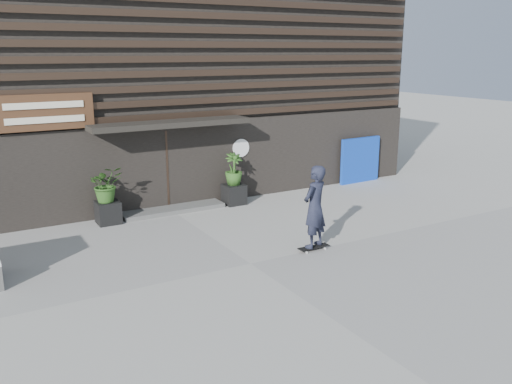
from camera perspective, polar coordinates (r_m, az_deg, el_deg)
ground at (r=11.86m, az=-0.59°, el=-7.56°), size 80.00×80.00×0.00m
entrance_step at (r=15.80m, az=-8.79°, el=-1.80°), size 3.00×0.80×0.12m
planter_pot_left at (r=15.00m, az=-15.32°, el=-2.09°), size 0.60×0.60×0.60m
bamboo_left at (r=14.80m, az=-15.52°, el=0.81°), size 0.86×0.75×0.96m
planter_pot_right at (r=16.31m, az=-2.34°, el=-0.24°), size 0.60×0.60×0.60m
bamboo_right at (r=16.12m, az=-2.37°, el=2.44°), size 0.54×0.54×0.96m
blue_tarp at (r=19.28m, az=10.91°, el=3.32°), size 1.69×0.21×1.58m
building at (r=20.27m, az=-14.90°, el=12.77°), size 18.00×11.00×8.00m
skateboarder at (r=12.36m, az=6.21°, el=-1.58°), size 0.82×0.69×2.01m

